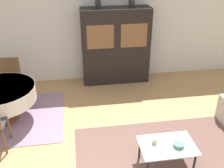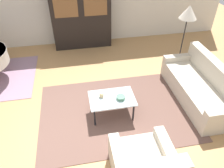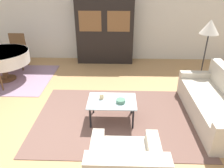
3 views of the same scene
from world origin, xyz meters
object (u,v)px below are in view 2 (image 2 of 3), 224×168
object	(u,v)px
armchair	(145,167)
floor_lamp	(188,15)
cup	(101,95)
coffee_table	(112,100)
couch	(201,87)
bowl	(121,98)
display_cabinet	(81,15)

from	to	relation	value
armchair	floor_lamp	size ratio (longest dim) A/B	0.57
cup	armchair	bearing A→B (deg)	-75.06
floor_lamp	cup	xyz separation A→B (m)	(-2.23, -1.38, -0.88)
armchair	coffee_table	size ratio (longest dim) A/B	1.04
couch	armchair	distance (m)	2.31
armchair	cup	size ratio (longest dim) A/B	9.79
couch	coffee_table	xyz separation A→B (m)	(-1.92, -0.14, 0.09)
coffee_table	bowl	size ratio (longest dim) A/B	5.30
coffee_table	armchair	bearing A→B (deg)	-81.66
armchair	cup	world-z (taller)	armchair
armchair	display_cabinet	xyz separation A→B (m)	(-0.51, 4.46, 0.64)
coffee_table	bowl	bearing A→B (deg)	-20.63
coffee_table	display_cabinet	bearing A→B (deg)	95.60
floor_lamp	cup	world-z (taller)	floor_lamp
couch	coffee_table	bearing A→B (deg)	94.12
armchair	bowl	bearing A→B (deg)	92.25
coffee_table	couch	bearing A→B (deg)	4.12
armchair	display_cabinet	size ratio (longest dim) A/B	0.48
coffee_table	floor_lamp	distance (m)	2.68
bowl	cup	bearing A→B (deg)	159.56
display_cabinet	cup	size ratio (longest dim) A/B	20.36
couch	display_cabinet	size ratio (longest dim) A/B	1.09
couch	display_cabinet	bearing A→B (deg)	37.29
couch	cup	size ratio (longest dim) A/B	22.28
coffee_table	cup	xyz separation A→B (m)	(-0.19, 0.07, 0.09)
couch	bowl	distance (m)	1.78
couch	armchair	xyz separation A→B (m)	(-1.71, -1.55, -0.00)
coffee_table	cup	world-z (taller)	cup
cup	coffee_table	bearing A→B (deg)	-20.29
floor_lamp	display_cabinet	bearing A→B (deg)	145.51
armchair	cup	xyz separation A→B (m)	(-0.39, 1.48, 0.18)
couch	coffee_table	size ratio (longest dim) A/B	2.38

